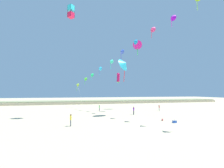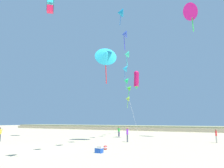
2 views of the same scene
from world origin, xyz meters
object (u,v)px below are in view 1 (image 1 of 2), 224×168
large_kite_high_solo (137,45)px  large_kite_outer_drift (71,12)px  person_far_left (134,110)px  large_kite_low_lead (118,78)px  large_kite_mid_trail (124,64)px  person_near_right (71,119)px  person_near_left (159,107)px  beach_cooler (175,121)px  person_mid_center (99,108)px  beach_ball (162,120)px

large_kite_high_solo → large_kite_outer_drift: large_kite_outer_drift is taller
person_far_left → large_kite_low_lead: large_kite_low_lead is taller
large_kite_low_lead → large_kite_mid_trail: large_kite_mid_trail is taller
person_far_left → large_kite_outer_drift: (-13.34, -0.85, 19.65)m
person_near_right → person_far_left: 15.23m
large_kite_high_solo → large_kite_outer_drift: 22.11m
person_near_left → large_kite_low_lead: large_kite_low_lead is taller
person_near_right → large_kite_mid_trail: (10.51, 7.04, 9.78)m
large_kite_low_lead → beach_cooler: bearing=-73.0°
person_mid_center → person_far_left: 10.19m
person_near_right → large_kite_outer_drift: 20.93m
person_far_left → large_kite_low_lead: 9.71m
person_mid_center → large_kite_outer_drift: bearing=-128.6°
person_far_left → large_kite_mid_trail: bearing=-157.4°
person_mid_center → large_kite_mid_trail: large_kite_mid_trail is taller
large_kite_high_solo → person_near_left: bearing=-60.6°
large_kite_low_lead → beach_ball: large_kite_low_lead is taller
large_kite_low_lead → large_kite_outer_drift: bearing=-150.0°
person_near_left → beach_ball: (-6.80, -12.08, -0.71)m
large_kite_low_lead → large_kite_high_solo: 13.59m
person_mid_center → large_kite_outer_drift: size_ratio=0.62×
person_near_right → large_kite_mid_trail: bearing=33.8°
person_near_left → large_kite_low_lead: size_ratio=0.57×
person_near_right → large_kite_low_lead: size_ratio=0.63×
person_mid_center → large_kite_high_solo: bearing=11.1°
person_mid_center → large_kite_low_lead: (4.47, -2.24, 7.68)m
large_kite_mid_trail → beach_cooler: bearing=-57.9°
large_kite_outer_drift → beach_ball: (15.48, -6.70, -20.46)m
person_near_left → large_kite_low_lead: (-10.67, 1.31, 7.67)m
person_near_right → large_kite_mid_trail: size_ratio=0.33×
large_kite_low_lead → beach_ball: 16.27m
person_near_left → large_kite_mid_trail: (-11.36, -5.54, 9.89)m
person_mid_center → large_kite_outer_drift: 22.84m
person_near_right → large_kite_outer_drift: (-0.41, 7.20, 19.65)m
person_far_left → beach_cooler: size_ratio=2.99×
person_mid_center → person_far_left: person_far_left is taller
person_near_left → large_kite_mid_trail: size_ratio=0.29×
person_near_left → large_kite_low_lead: 13.21m
person_far_left → beach_ball: 7.89m
large_kite_outer_drift → beach_ball: 26.52m
large_kite_mid_trail → beach_ball: 13.26m
person_near_left → large_kite_high_solo: bearing=119.4°
person_mid_center → beach_cooler: person_mid_center is taller
large_kite_high_solo → beach_cooler: bearing=-97.5°
beach_cooler → beach_ball: (-0.84, 2.05, -0.03)m
person_near_right → beach_cooler: 16.01m
person_near_left → large_kite_high_solo: (-3.32, 5.87, 18.15)m
person_mid_center → person_far_left: size_ratio=0.89×
large_kite_mid_trail → beach_ball: size_ratio=14.39×
large_kite_outer_drift → person_mid_center: bearing=51.4°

